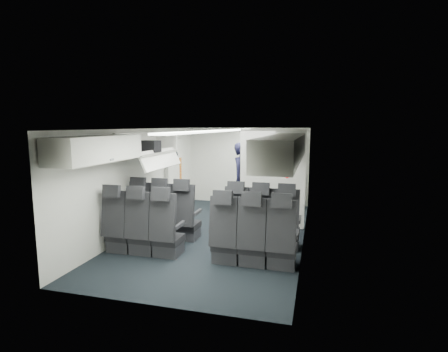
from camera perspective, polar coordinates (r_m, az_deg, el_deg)
The scene contains 13 objects.
cabin_shell at distance 7.05m, azimuth -0.84°, elevation -0.66°, with size 3.41×6.01×2.16m.
seat_row_front at distance 6.70m, azimuth -2.09°, elevation -7.45°, with size 3.33×0.56×1.24m.
seat_row_mid at distance 5.89m, azimuth -4.70°, elevation -9.72°, with size 3.33×0.56×1.24m.
overhead_bin_left_rear at distance 5.76m, azimuth -20.11°, elevation 4.19°, with size 0.53×1.80×0.40m.
overhead_bin_left_front_open at distance 7.28m, azimuth -12.42°, elevation 4.29°, with size 0.64×1.70×0.72m.
overhead_bin_right_rear at distance 4.74m, azimuth 8.88°, elevation 3.82°, with size 0.53×1.80×0.40m.
overhead_bin_right_front at distance 6.48m, azimuth 10.57°, elevation 4.95°, with size 0.53×1.70×0.40m.
bulkhead_partition at distance 7.64m, azimuth 7.90°, elevation -0.41°, with size 1.40×0.15×2.13m.
galley_unit at distance 9.55m, azimuth 9.15°, elevation 0.54°, with size 0.85×0.52×1.90m.
boarding_door at distance 9.07m, azimuth -8.14°, elevation 0.18°, with size 0.12×1.27×1.86m.
flight_attendant at distance 8.74m, azimuth 2.99°, elevation -0.41°, with size 0.66×0.43×1.80m, color black.
carry_on_bag at distance 7.19m, azimuth -12.06°, elevation 4.77°, with size 0.39×0.27×0.23m, color black.
papers at distance 8.63m, azimuth 4.17°, elevation 0.85°, with size 0.20×0.02×0.14m, color white.
Camera 1 is at (1.90, -6.70, 2.22)m, focal length 28.00 mm.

